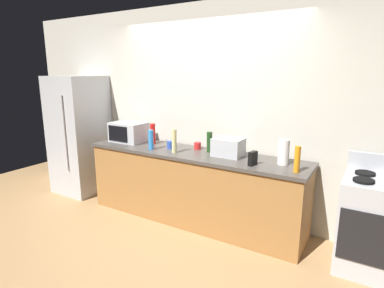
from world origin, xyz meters
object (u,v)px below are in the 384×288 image
refrigerator (80,135)px  paper_towel_roll (284,152)px  microwave (129,132)px  stove_range (374,225)px  bottle_vinegar (174,141)px  bottle_hot_sauce (153,134)px  mug_blue (170,145)px  bottle_spray_cleaner (151,140)px  cordless_phone (253,158)px  bottle_wine (209,142)px  mug_red (198,146)px  bottle_dish_soap (297,159)px  toaster_oven (228,147)px

refrigerator → paper_towel_roll: 3.15m
microwave → stove_range: bearing=-0.9°
refrigerator → bottle_vinegar: 1.89m
microwave → bottle_hot_sauce: 0.38m
microwave → mug_blue: 0.75m
stove_range → bottle_spray_cleaner: size_ratio=4.29×
mug_blue → bottle_vinegar: bearing=-42.1°
cordless_phone → refrigerator: bearing=-169.8°
stove_range → cordless_phone: stove_range is taller
cordless_phone → bottle_wine: bearing=171.2°
refrigerator → mug_blue: bearing=0.2°
cordless_phone → mug_red: (-0.85, 0.31, -0.03)m
mug_blue → cordless_phone: bearing=-7.8°
paper_towel_roll → bottle_vinegar: bottle_vinegar is taller
stove_range → bottle_dish_soap: (-0.71, -0.15, 0.57)m
bottle_wine → bottle_vinegar: 0.43m
toaster_oven → bottle_hot_sauce: bottle_hot_sauce is taller
cordless_phone → toaster_oven: bearing=163.9°
refrigerator → mug_red: 2.04m
microwave → cordless_phone: size_ratio=3.20×
toaster_oven → mug_blue: toaster_oven is taller
bottle_dish_soap → mug_red: bottle_dish_soap is taller
toaster_oven → paper_towel_roll: bearing=-0.9°
mug_blue → mug_red: size_ratio=1.09×
microwave → bottle_dish_soap: 2.36m
paper_towel_roll → mug_blue: 1.43m
refrigerator → mug_blue: size_ratio=18.76×
stove_range → bottle_wine: (-1.82, 0.11, 0.56)m
paper_towel_roll → cordless_phone: 0.34m
microwave → bottle_hot_sauce: bearing=9.4°
refrigerator → paper_towel_roll: (3.15, 0.05, 0.13)m
cordless_phone → bottle_wine: (-0.66, 0.27, 0.05)m
bottle_dish_soap → stove_range: bearing=11.7°
paper_towel_roll → bottle_spray_cleaner: size_ratio=1.07×
microwave → bottle_hot_sauce: size_ratio=1.73×
bottle_hot_sauce → bottle_vinegar: bearing=-25.6°
refrigerator → cordless_phone: size_ratio=12.00×
stove_range → mug_blue: size_ratio=11.25×
refrigerator → bottle_hot_sauce: (1.36, 0.11, 0.14)m
bottle_spray_cleaner → bottle_dish_soap: bottle_dish_soap is taller
microwave → mug_blue: microwave is taller
microwave → bottle_wine: microwave is taller
cordless_phone → stove_range: bearing=20.7°
toaster_oven → bottle_spray_cleaner: bottle_spray_cleaner is taller
paper_towel_roll → microwave: bearing=-179.9°
bottle_spray_cleaner → bottle_wine: bearing=21.9°
paper_towel_roll → bottle_hot_sauce: bottle_hot_sauce is taller
stove_range → mug_blue: stove_range is taller
cordless_phone → bottle_hot_sauce: bearing=-176.6°
bottle_hot_sauce → bottle_dish_soap: size_ratio=1.06×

